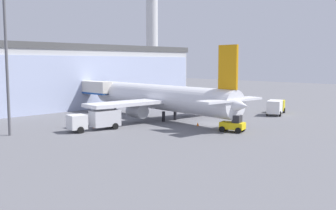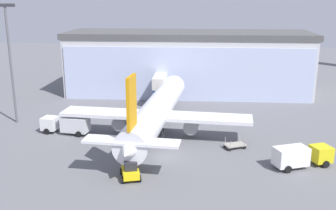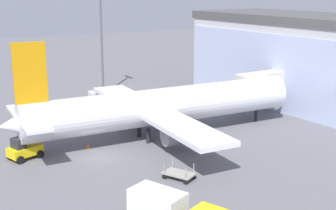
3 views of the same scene
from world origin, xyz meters
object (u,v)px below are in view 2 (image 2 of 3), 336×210
(apron_light_mast, at_px, (10,54))
(catering_truck, at_px, (67,124))
(pushback_tug, at_px, (130,171))
(fuel_truck, at_px, (301,156))
(safety_cone_wingtip, at_px, (76,128))
(jet_bridge, at_px, (161,80))
(baggage_cart, at_px, (235,145))
(safety_cone_nose, at_px, (143,154))
(airplane, at_px, (157,111))

(apron_light_mast, bearing_deg, catering_truck, -21.87)
(pushback_tug, bearing_deg, apron_light_mast, 33.70)
(fuel_truck, height_order, safety_cone_wingtip, fuel_truck)
(catering_truck, height_order, fuel_truck, same)
(apron_light_mast, relative_size, catering_truck, 2.53)
(jet_bridge, relative_size, catering_truck, 1.54)
(apron_light_mast, relative_size, safety_cone_wingtip, 34.48)
(jet_bridge, xyz_separation_m, pushback_tug, (1.61, -33.87, -3.37))
(baggage_cart, distance_m, safety_cone_nose, 12.62)
(catering_truck, distance_m, safety_cone_wingtip, 2.20)
(apron_light_mast, distance_m, safety_cone_nose, 28.11)
(jet_bridge, distance_m, fuel_truck, 35.30)
(safety_cone_wingtip, bearing_deg, jet_bridge, 60.13)
(airplane, xyz_separation_m, fuel_truck, (19.14, -9.43, -2.13))
(safety_cone_wingtip, bearing_deg, catering_truck, -111.25)
(jet_bridge, distance_m, safety_cone_nose, 27.55)
(jet_bridge, relative_size, baggage_cart, 3.59)
(catering_truck, bearing_deg, safety_cone_wingtip, -105.25)
(apron_light_mast, bearing_deg, fuel_truck, -15.63)
(apron_light_mast, distance_m, safety_cone_wingtip, 15.72)
(airplane, relative_size, fuel_truck, 4.76)
(safety_cone_nose, bearing_deg, fuel_truck, -2.42)
(catering_truck, distance_m, baggage_cart, 25.07)
(jet_bridge, height_order, baggage_cart, jet_bridge)
(airplane, height_order, fuel_truck, airplane)
(fuel_truck, bearing_deg, safety_cone_nose, 153.93)
(catering_truck, height_order, pushback_tug, catering_truck)
(airplane, relative_size, safety_cone_wingtip, 65.50)
(baggage_cart, xyz_separation_m, safety_cone_nose, (-11.88, -4.26, -0.23))
(baggage_cart, bearing_deg, catering_truck, 146.18)
(airplane, xyz_separation_m, baggage_cart, (11.48, -4.34, -3.10))
(catering_truck, relative_size, baggage_cart, 2.32)
(safety_cone_nose, height_order, safety_cone_wingtip, same)
(jet_bridge, bearing_deg, safety_cone_wingtip, 147.08)
(fuel_truck, bearing_deg, safety_cone_wingtip, 139.63)
(safety_cone_nose, bearing_deg, baggage_cart, 19.72)
(airplane, bearing_deg, jet_bridge, 8.53)
(pushback_tug, relative_size, safety_cone_nose, 6.56)
(apron_light_mast, distance_m, catering_truck, 14.81)
(safety_cone_wingtip, bearing_deg, pushback_tug, -51.67)
(jet_bridge, relative_size, fuel_truck, 1.53)
(baggage_cart, xyz_separation_m, pushback_tug, (-12.03, -10.94, 0.47))
(baggage_cart, height_order, safety_cone_nose, baggage_cart)
(safety_cone_wingtip, bearing_deg, baggage_cart, -10.49)
(airplane, distance_m, pushback_tug, 15.52)
(catering_truck, bearing_deg, fuel_truck, 172.45)
(apron_light_mast, xyz_separation_m, fuel_truck, (42.89, -12.00, -9.77))
(fuel_truck, bearing_deg, jet_bridge, 103.58)
(fuel_truck, relative_size, safety_cone_nose, 13.76)
(pushback_tug, bearing_deg, airplane, -20.78)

